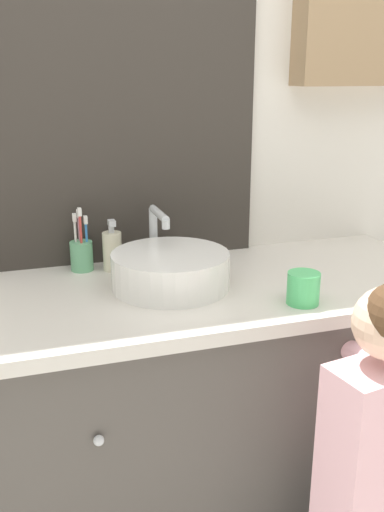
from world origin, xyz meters
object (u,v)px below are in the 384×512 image
at_px(sink_basin, 170,268).
at_px(drinking_cup, 303,288).
at_px(toothbrush_holder, 82,253).
at_px(child_figure, 374,457).
at_px(soap_dispenser, 112,250).

distance_m(sink_basin, drinking_cup, 0.35).
distance_m(toothbrush_holder, child_figure, 0.92).
distance_m(sink_basin, toothbrush_holder, 0.29).
relative_size(sink_basin, drinking_cup, 4.50).
xyz_separation_m(sink_basin, child_figure, (0.33, -0.48, -0.32)).
bearing_deg(soap_dispenser, drinking_cup, -44.50).
bearing_deg(drinking_cup, soap_dispenser, 135.50).
xyz_separation_m(toothbrush_holder, drinking_cup, (0.48, -0.42, -0.01)).
xyz_separation_m(soap_dispenser, drinking_cup, (0.40, -0.39, -0.02)).
distance_m(sink_basin, soap_dispenser, 0.22).
xyz_separation_m(soap_dispenser, child_figure, (0.45, -0.66, -0.32)).
xyz_separation_m(toothbrush_holder, child_figure, (0.53, -0.68, -0.32)).
bearing_deg(sink_basin, soap_dispenser, 123.87).
distance_m(toothbrush_holder, drinking_cup, 0.64).
bearing_deg(toothbrush_holder, sink_basin, -44.99).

